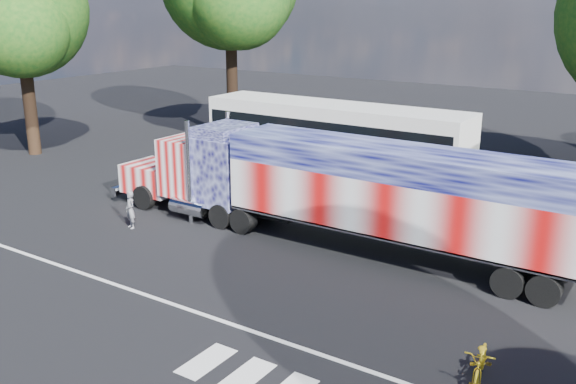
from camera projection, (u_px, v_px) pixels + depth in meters
The scene contains 7 objects.
ground at pixel (237, 270), 20.91m from camera, with size 100.00×100.00×0.00m, color black.
lane_markings at pixel (200, 331), 16.99m from camera, with size 30.00×2.67×0.01m.
semi_truck at pixel (338, 187), 22.60m from camera, with size 19.16×3.03×4.08m.
coach_bus at pixel (334, 143), 30.40m from camera, with size 13.02×3.03×3.79m.
woman at pixel (130, 210), 24.56m from camera, with size 0.53×0.35×1.46m, color slate.
bicycle at pixel (481, 363), 14.59m from camera, with size 0.66×1.90×1.00m, color gold.
tree_w_a at pixel (19, 10), 34.39m from camera, with size 7.73×7.36×11.66m.
Camera 1 is at (12.08, -15.16, 8.42)m, focal length 40.00 mm.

